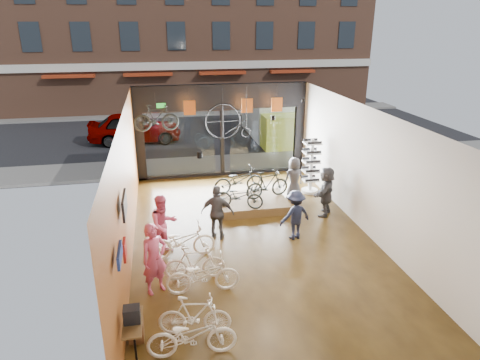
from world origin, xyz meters
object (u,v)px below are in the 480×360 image
object	(u,v)px
floor_bike_2	(203,275)
penny_farthing	(231,122)
floor_bike_3	(195,263)
customer_1	(164,225)
customer_3	(295,215)
display_bike_left	(239,196)
floor_bike_4	(182,241)
street_car	(135,127)
display_platform	(252,203)
customer_2	(218,213)
display_bike_right	(239,180)
customer_4	(294,179)
box_truck	(273,117)
customer_0	(154,259)
customer_5	(326,191)
sunglasses_rack	(311,166)
hung_bike	(156,118)
floor_bike_1	(195,315)
display_bike_mid	(267,184)
floor_bike_0	(192,335)

from	to	relation	value
floor_bike_2	penny_farthing	size ratio (longest dim) A/B	1.03
floor_bike_3	customer_1	bearing A→B (deg)	29.16
customer_3	display_bike_left	bearing A→B (deg)	-68.65
floor_bike_3	floor_bike_4	xyz separation A→B (m)	(-0.24, 1.15, 0.02)
street_car	display_platform	bearing A→B (deg)	-156.02
street_car	customer_2	distance (m)	11.96
display_bike_left	display_bike_right	world-z (taller)	display_bike_right
customer_4	box_truck	bearing A→B (deg)	-111.83
display_bike_left	customer_2	distance (m)	1.70
display_platform	display_bike_left	world-z (taller)	display_bike_left
display_bike_left	customer_3	size ratio (longest dim) A/B	1.05
display_bike_right	customer_0	xyz separation A→B (m)	(-3.00, -5.10, 0.11)
display_bike_left	customer_4	distance (m)	2.47
street_car	customer_5	world-z (taller)	customer_5
customer_4	customer_5	xyz separation A→B (m)	(0.63, -1.50, 0.05)
customer_3	customer_2	bearing A→B (deg)	-25.07
display_bike_right	sunglasses_rack	size ratio (longest dim) A/B	0.88
display_bike_right	customer_1	size ratio (longest dim) A/B	1.04
display_bike_left	floor_bike_2	bearing A→B (deg)	178.86
floor_bike_2	display_bike_right	bearing A→B (deg)	-19.01
customer_0	hung_bike	bearing A→B (deg)	58.02
floor_bike_1	floor_bike_2	xyz separation A→B (m)	(0.33, 1.44, 0.01)
floor_bike_3	display_bike_mid	xyz separation A→B (m)	(2.93, 4.13, 0.33)
box_truck	hung_bike	xyz separation A→B (m)	(-6.17, -6.80, 1.65)
customer_0	sunglasses_rack	size ratio (longest dim) A/B	0.86
display_bike_mid	customer_3	distance (m)	2.54
display_bike_left	penny_farthing	bearing A→B (deg)	16.61
display_platform	penny_farthing	world-z (taller)	penny_farthing
floor_bike_1	customer_3	bearing A→B (deg)	-33.30
floor_bike_1	display_bike_left	distance (m)	5.84
floor_bike_4	customer_2	size ratio (longest dim) A/B	1.09
floor_bike_4	hung_bike	size ratio (longest dim) A/B	1.15
hung_bike	display_bike_mid	bearing A→B (deg)	-117.00
customer_2	street_car	bearing A→B (deg)	-58.23
box_truck	customer_3	size ratio (longest dim) A/B	4.24
display_platform	display_bike_right	world-z (taller)	display_bike_right
display_bike_mid	sunglasses_rack	xyz separation A→B (m)	(1.91, 0.89, 0.25)
customer_0	customer_4	size ratio (longest dim) A/B	1.13
floor_bike_0	display_platform	xyz separation A→B (m)	(2.66, 6.69, -0.31)
floor_bike_2	display_bike_mid	world-z (taller)	display_bike_mid
box_truck	hung_bike	distance (m)	9.33
floor_bike_2	display_bike_mid	size ratio (longest dim) A/B	1.09
display_platform	display_bike_right	distance (m)	0.99
customer_0	customer_5	distance (m)	6.56
customer_0	customer_3	size ratio (longest dim) A/B	1.16
street_car	box_truck	size ratio (longest dim) A/B	0.74
customer_2	sunglasses_rack	bearing A→B (deg)	-124.63
box_truck	floor_bike_1	xyz separation A→B (m)	(-5.64, -14.69, -0.82)
floor_bike_2	penny_farthing	world-z (taller)	penny_farthing
sunglasses_rack	display_bike_mid	bearing A→B (deg)	-141.30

